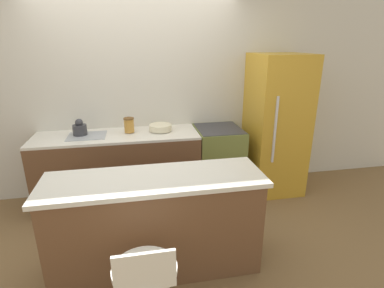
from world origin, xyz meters
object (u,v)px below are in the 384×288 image
(oven_range, at_px, (218,161))
(kettle, at_px, (80,129))
(refrigerator, at_px, (276,125))
(mixing_bowl, at_px, (161,127))

(oven_range, height_order, kettle, kettle)
(oven_range, height_order, refrigerator, refrigerator)
(kettle, relative_size, mixing_bowl, 0.70)
(kettle, height_order, mixing_bowl, kettle)
(oven_range, xyz_separation_m, mixing_bowl, (-0.75, 0.05, 0.49))
(mixing_bowl, bearing_deg, refrigerator, -2.95)
(refrigerator, height_order, mixing_bowl, refrigerator)
(kettle, bearing_deg, refrigerator, -1.81)
(oven_range, relative_size, mixing_bowl, 3.25)
(oven_range, xyz_separation_m, refrigerator, (0.77, -0.03, 0.46))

